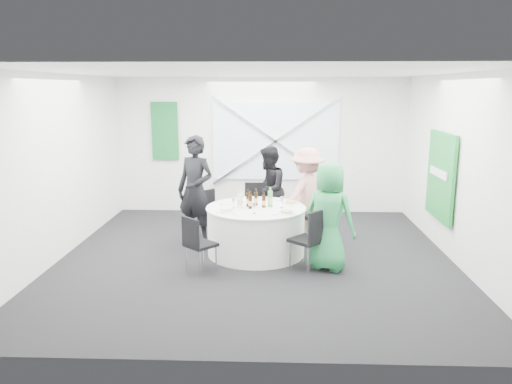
{
  "coord_description": "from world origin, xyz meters",
  "views": [
    {
      "loc": [
        0.29,
        -7.35,
        2.58
      ],
      "look_at": [
        0.0,
        0.2,
        1.0
      ],
      "focal_mm": 35.0,
      "sensor_mm": 36.0,
      "label": 1
    }
  ],
  "objects_px": {
    "chair_front_right": "(311,235)",
    "person_woman_green": "(329,216)",
    "chair_back_right": "(317,209)",
    "banquet_table": "(256,230)",
    "person_man_back_left": "(195,191)",
    "clear_water_bottle": "(240,201)",
    "chair_back_left": "(211,211)",
    "chair_back": "(256,205)",
    "green_water_bottle": "(270,199)",
    "person_man_back": "(268,190)",
    "chair_front_left": "(197,241)",
    "person_woman_pink": "(306,195)"
  },
  "relations": [
    {
      "from": "person_man_back_left",
      "to": "person_man_back",
      "type": "relative_size",
      "value": 1.17
    },
    {
      "from": "chair_back_right",
      "to": "person_man_back_left",
      "type": "bearing_deg",
      "value": -118.47
    },
    {
      "from": "chair_front_right",
      "to": "person_man_back_left",
      "type": "xyz_separation_m",
      "value": [
        -1.84,
        1.24,
        0.38
      ]
    },
    {
      "from": "green_water_bottle",
      "to": "chair_front_right",
      "type": "bearing_deg",
      "value": -52.39
    },
    {
      "from": "person_man_back",
      "to": "person_woman_green",
      "type": "xyz_separation_m",
      "value": [
        0.89,
        -1.87,
        0.0
      ]
    },
    {
      "from": "chair_back",
      "to": "person_man_back",
      "type": "height_order",
      "value": "person_man_back"
    },
    {
      "from": "person_man_back_left",
      "to": "person_woman_pink",
      "type": "xyz_separation_m",
      "value": [
        1.85,
        0.18,
        -0.11
      ]
    },
    {
      "from": "chair_front_right",
      "to": "person_woman_green",
      "type": "height_order",
      "value": "person_woman_green"
    },
    {
      "from": "chair_front_right",
      "to": "green_water_bottle",
      "type": "relative_size",
      "value": 2.91
    },
    {
      "from": "person_woman_green",
      "to": "green_water_bottle",
      "type": "bearing_deg",
      "value": -7.43
    },
    {
      "from": "banquet_table",
      "to": "person_man_back",
      "type": "xyz_separation_m",
      "value": [
        0.18,
        1.24,
        0.4
      ]
    },
    {
      "from": "chair_back_right",
      "to": "green_water_bottle",
      "type": "relative_size",
      "value": 3.17
    },
    {
      "from": "person_woman_pink",
      "to": "chair_back_left",
      "type": "bearing_deg",
      "value": -40.82
    },
    {
      "from": "chair_back_right",
      "to": "clear_water_bottle",
      "type": "distance_m",
      "value": 1.48
    },
    {
      "from": "chair_back_right",
      "to": "banquet_table",
      "type": "bearing_deg",
      "value": -90.0
    },
    {
      "from": "chair_back",
      "to": "person_man_back",
      "type": "bearing_deg",
      "value": 35.66
    },
    {
      "from": "chair_front_right",
      "to": "chair_back_left",
      "type": "bearing_deg",
      "value": -89.68
    },
    {
      "from": "clear_water_bottle",
      "to": "green_water_bottle",
      "type": "bearing_deg",
      "value": 9.9
    },
    {
      "from": "chair_back",
      "to": "chair_front_left",
      "type": "distance_m",
      "value": 2.09
    },
    {
      "from": "chair_back",
      "to": "person_woman_green",
      "type": "xyz_separation_m",
      "value": [
        1.11,
        -1.7,
        0.24
      ]
    },
    {
      "from": "banquet_table",
      "to": "chair_back_right",
      "type": "xyz_separation_m",
      "value": [
        1.01,
        0.66,
        0.2
      ]
    },
    {
      "from": "chair_back",
      "to": "chair_front_left",
      "type": "bearing_deg",
      "value": -113.57
    },
    {
      "from": "chair_back_left",
      "to": "chair_front_right",
      "type": "height_order",
      "value": "chair_front_right"
    },
    {
      "from": "chair_back_left",
      "to": "chair_front_right",
      "type": "bearing_deg",
      "value": -90.33
    },
    {
      "from": "chair_back",
      "to": "person_woman_green",
      "type": "height_order",
      "value": "person_woman_green"
    },
    {
      "from": "chair_front_right",
      "to": "person_man_back_left",
      "type": "relative_size",
      "value": 0.5
    },
    {
      "from": "chair_front_right",
      "to": "clear_water_bottle",
      "type": "distance_m",
      "value": 1.31
    },
    {
      "from": "chair_back",
      "to": "chair_front_right",
      "type": "height_order",
      "value": "chair_back"
    },
    {
      "from": "chair_back_right",
      "to": "green_water_bottle",
      "type": "xyz_separation_m",
      "value": [
        -0.79,
        -0.63,
        0.3
      ]
    },
    {
      "from": "chair_front_right",
      "to": "clear_water_bottle",
      "type": "relative_size",
      "value": 3.29
    },
    {
      "from": "chair_back_left",
      "to": "chair_front_right",
      "type": "xyz_separation_m",
      "value": [
        1.62,
        -1.46,
        0.03
      ]
    },
    {
      "from": "chair_back",
      "to": "person_man_back",
      "type": "distance_m",
      "value": 0.37
    },
    {
      "from": "chair_front_left",
      "to": "person_woman_pink",
      "type": "xyz_separation_m",
      "value": [
        1.63,
        1.55,
        0.33
      ]
    },
    {
      "from": "chair_front_left",
      "to": "person_woman_pink",
      "type": "distance_m",
      "value": 2.27
    },
    {
      "from": "banquet_table",
      "to": "chair_back_left",
      "type": "height_order",
      "value": "chair_back_left"
    },
    {
      "from": "chair_front_right",
      "to": "banquet_table",
      "type": "bearing_deg",
      "value": -90.0
    },
    {
      "from": "chair_back",
      "to": "person_woman_green",
      "type": "distance_m",
      "value": 2.05
    },
    {
      "from": "person_woman_green",
      "to": "person_woman_pink",
      "type": "bearing_deg",
      "value": -48.89
    },
    {
      "from": "person_man_back",
      "to": "green_water_bottle",
      "type": "bearing_deg",
      "value": 10.17
    },
    {
      "from": "chair_back",
      "to": "person_man_back_left",
      "type": "xyz_separation_m",
      "value": [
        -0.98,
        -0.58,
        0.37
      ]
    },
    {
      "from": "chair_back_left",
      "to": "green_water_bottle",
      "type": "distance_m",
      "value": 1.29
    },
    {
      "from": "chair_back_left",
      "to": "person_man_back",
      "type": "xyz_separation_m",
      "value": [
        0.98,
        0.52,
        0.28
      ]
    },
    {
      "from": "chair_back",
      "to": "green_water_bottle",
      "type": "relative_size",
      "value": 2.96
    },
    {
      "from": "person_man_back_left",
      "to": "clear_water_bottle",
      "type": "relative_size",
      "value": 6.6
    },
    {
      "from": "person_woman_green",
      "to": "clear_water_bottle",
      "type": "height_order",
      "value": "person_woman_green"
    },
    {
      "from": "person_woman_green",
      "to": "chair_back_left",
      "type": "bearing_deg",
      "value": -5.12
    },
    {
      "from": "chair_back_left",
      "to": "chair_back_right",
      "type": "distance_m",
      "value": 1.82
    },
    {
      "from": "chair_back",
      "to": "chair_back_left",
      "type": "xyz_separation_m",
      "value": [
        -0.77,
        -0.36,
        -0.04
      ]
    },
    {
      "from": "person_woman_green",
      "to": "clear_water_bottle",
      "type": "relative_size",
      "value": 5.67
    },
    {
      "from": "chair_back",
      "to": "chair_front_left",
      "type": "xyz_separation_m",
      "value": [
        -0.76,
        -1.95,
        -0.06
      ]
    }
  ]
}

